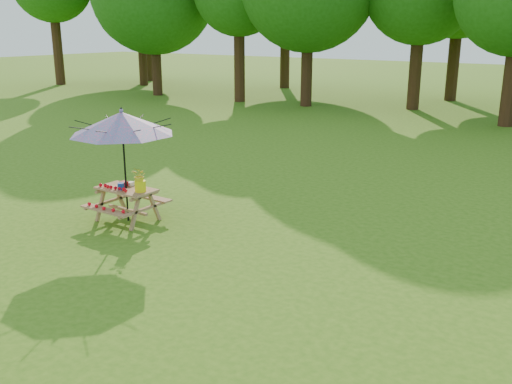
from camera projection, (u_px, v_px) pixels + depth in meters
The scene contains 5 objects.
picnic_table at pixel (127, 205), 11.24m from camera, with size 1.20×1.32×0.67m.
patio_umbrella at pixel (122, 123), 10.79m from camera, with size 2.65×2.65×2.25m.
produce_bins at pixel (124, 185), 11.19m from camera, with size 0.26×0.44×0.13m.
tomatoes_row at pixel (114, 187), 11.08m from camera, with size 0.77×0.13×0.07m, color red, non-canonical shape.
flower_bucket at pixel (140, 179), 10.85m from camera, with size 0.32×0.28×0.48m.
Camera 1 is at (8.59, -3.15, 3.71)m, focal length 40.00 mm.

